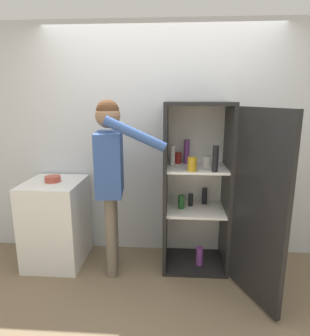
# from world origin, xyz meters

# --- Properties ---
(ground_plane) EXTENTS (12.00, 12.00, 0.00)m
(ground_plane) POSITION_xyz_m (0.00, 0.00, 0.00)
(ground_plane) COLOR #7A664C
(wall_back) EXTENTS (7.00, 0.06, 2.55)m
(wall_back) POSITION_xyz_m (0.00, 0.98, 1.27)
(wall_back) COLOR silver
(wall_back) RESTS_ON ground_plane
(refrigerator) EXTENTS (0.97, 1.17, 1.72)m
(refrigerator) POSITION_xyz_m (0.50, 0.56, 0.86)
(refrigerator) COLOR black
(refrigerator) RESTS_ON ground_plane
(person) EXTENTS (0.70, 0.56, 1.75)m
(person) POSITION_xyz_m (-0.46, 0.44, 1.12)
(person) COLOR #726656
(person) RESTS_ON ground_plane
(counter) EXTENTS (0.58, 0.65, 0.91)m
(counter) POSITION_xyz_m (-1.11, 0.61, 0.45)
(counter) COLOR white
(counter) RESTS_ON ground_plane
(bowl) EXTENTS (0.16, 0.16, 0.06)m
(bowl) POSITION_xyz_m (-1.11, 0.60, 0.94)
(bowl) COLOR #B24738
(bowl) RESTS_ON counter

